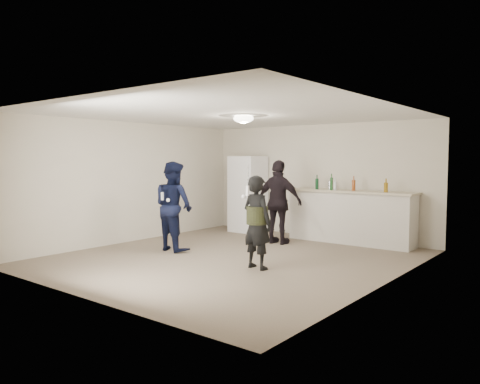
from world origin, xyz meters
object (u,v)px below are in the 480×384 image
Objects in this scene: fridge at (248,194)px; woman at (257,222)px; counter at (350,218)px; man at (174,206)px; shaker at (330,185)px; spectator at (279,202)px.

fridge is 3.86m from woman.
counter is 3.64m from man.
spectator is at bearing -119.71° from shaker.
fridge is at bearing -76.76° from man.
spectator is at bearing -58.52° from woman.
woman is (2.45, -2.98, -0.16)m from fridge.
shaker is at bearing 3.29° from fridge.
man is 1.14× the size of woman.
fridge is at bearing -176.71° from shaker.
fridge is 2.13m from shaker.
spectator is (-0.94, 2.05, 0.12)m from woman.
man is 2.16m from woman.
woman is at bearing 109.77° from spectator.
fridge reaches higher than man.
counter is 3.07m from woman.
fridge is 1.77m from spectator.
fridge is 2.76m from man.
fridge reaches higher than woman.
fridge is 1.05× the size of spectator.
woman is 0.86× the size of spectator.
spectator reaches higher than counter.
counter is 1.44× the size of fridge.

